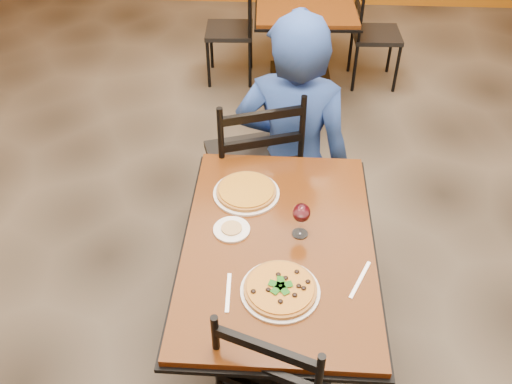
# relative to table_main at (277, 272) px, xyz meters

# --- Properties ---
(floor) EXTENTS (7.00, 8.00, 0.01)m
(floor) POSITION_rel_table_main_xyz_m (0.00, 0.50, -0.56)
(floor) COLOR black
(floor) RESTS_ON ground
(table_main) EXTENTS (0.83, 1.23, 0.75)m
(table_main) POSITION_rel_table_main_xyz_m (0.00, 0.00, 0.00)
(table_main) COLOR #5A290E
(table_main) RESTS_ON floor
(table_second) EXTENTS (0.84, 1.21, 0.75)m
(table_second) POSITION_rel_table_main_xyz_m (0.13, 2.76, -0.00)
(table_second) COLOR #5A290E
(table_second) RESTS_ON floor
(chair_main_far) EXTENTS (0.59, 0.59, 1.04)m
(chair_main_far) POSITION_rel_table_main_xyz_m (-0.17, 0.85, -0.04)
(chair_main_far) COLOR black
(chair_main_far) RESTS_ON floor
(chair_second_left) EXTENTS (0.41, 0.41, 0.87)m
(chair_second_left) POSITION_rel_table_main_xyz_m (-0.49, 2.76, -0.12)
(chair_second_left) COLOR black
(chair_second_left) RESTS_ON floor
(chair_second_right) EXTENTS (0.40, 0.40, 0.86)m
(chair_second_right) POSITION_rel_table_main_xyz_m (0.75, 2.76, -0.13)
(chair_second_right) COLOR black
(chair_second_right) RESTS_ON floor
(diner) EXTENTS (0.73, 0.54, 1.39)m
(diner) POSITION_rel_table_main_xyz_m (0.06, 0.91, 0.14)
(diner) COLOR navy
(diner) RESTS_ON floor
(plate_main) EXTENTS (0.31, 0.31, 0.01)m
(plate_main) POSITION_rel_table_main_xyz_m (0.01, -0.27, 0.20)
(plate_main) COLOR white
(plate_main) RESTS_ON table_main
(pizza_main) EXTENTS (0.28, 0.28, 0.02)m
(pizza_main) POSITION_rel_table_main_xyz_m (0.01, -0.27, 0.21)
(pizza_main) COLOR #873209
(pizza_main) RESTS_ON plate_main
(plate_far) EXTENTS (0.31, 0.31, 0.01)m
(plate_far) POSITION_rel_table_main_xyz_m (-0.16, 0.30, 0.20)
(plate_far) COLOR white
(plate_far) RESTS_ON table_main
(pizza_far) EXTENTS (0.28, 0.28, 0.02)m
(pizza_far) POSITION_rel_table_main_xyz_m (-0.16, 0.30, 0.21)
(pizza_far) COLOR gold
(pizza_far) RESTS_ON plate_far
(side_plate) EXTENTS (0.16, 0.16, 0.01)m
(side_plate) POSITION_rel_table_main_xyz_m (-0.21, 0.06, 0.20)
(side_plate) COLOR white
(side_plate) RESTS_ON table_main
(dip) EXTENTS (0.09, 0.09, 0.01)m
(dip) POSITION_rel_table_main_xyz_m (-0.21, 0.06, 0.21)
(dip) COLOR tan
(dip) RESTS_ON side_plate
(wine_glass) EXTENTS (0.08, 0.08, 0.18)m
(wine_glass) POSITION_rel_table_main_xyz_m (0.09, 0.05, 0.28)
(wine_glass) COLOR white
(wine_glass) RESTS_ON table_main
(fork) EXTENTS (0.02, 0.19, 0.00)m
(fork) POSITION_rel_table_main_xyz_m (-0.19, -0.29, 0.20)
(fork) COLOR silver
(fork) RESTS_ON table_main
(knife) EXTENTS (0.10, 0.20, 0.00)m
(knife) POSITION_rel_table_main_xyz_m (0.33, -0.19, 0.20)
(knife) COLOR silver
(knife) RESTS_ON table_main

